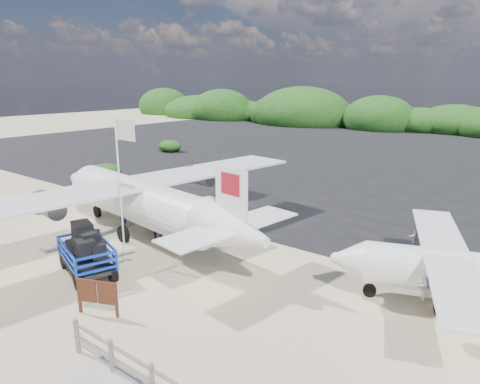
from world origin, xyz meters
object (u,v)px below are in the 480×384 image
object	(u,v)px
signboard	(99,315)
aircraft_small	(348,153)
baggage_cart	(88,274)
crew_a	(124,211)
crew_b	(158,222)
flagpole	(125,261)

from	to	relation	value
signboard	aircraft_small	world-z (taller)	aircraft_small
baggage_cart	crew_a	distance (m)	5.58
signboard	crew_b	size ratio (longest dim) A/B	0.83
crew_b	aircraft_small	xyz separation A→B (m)	(-3.43, 28.73, -0.88)
flagpole	crew_a	bearing A→B (deg)	142.62
baggage_cart	aircraft_small	world-z (taller)	aircraft_small
flagpole	crew_a	xyz separation A→B (m)	(-3.47, 2.65, 0.83)
crew_a	aircraft_small	size ratio (longest dim) A/B	0.21
crew_b	aircraft_small	world-z (taller)	crew_b
baggage_cart	signboard	world-z (taller)	baggage_cart
baggage_cart	crew_a	bearing A→B (deg)	146.66
signboard	aircraft_small	xyz separation A→B (m)	(-6.92, 34.32, 0.00)
signboard	crew_b	xyz separation A→B (m)	(-3.49, 5.59, 0.88)
baggage_cart	flagpole	world-z (taller)	flagpole
signboard	crew_b	world-z (taller)	crew_b
baggage_cart	crew_b	distance (m)	4.26
flagpole	crew_b	world-z (taller)	flagpole
baggage_cart	crew_a	xyz separation A→B (m)	(-3.42, 4.32, 0.83)
flagpole	crew_a	size ratio (longest dim) A/B	3.51
baggage_cart	crew_a	world-z (taller)	crew_a
signboard	crew_a	bearing A→B (deg)	113.32
aircraft_small	crew_a	bearing A→B (deg)	71.63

